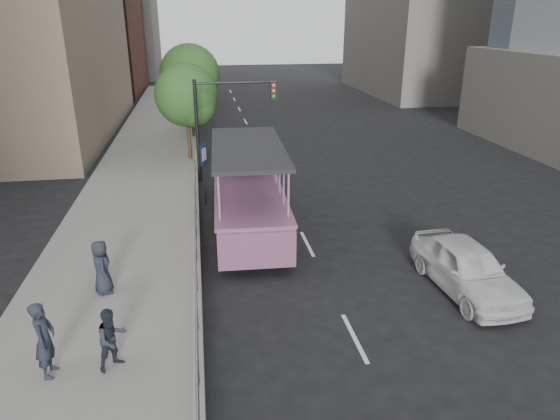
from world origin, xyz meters
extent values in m
plane|color=black|center=(0.00, 0.00, 0.00)|extent=(160.00, 160.00, 0.00)
cube|color=gray|center=(-5.75, 10.00, 0.15)|extent=(5.50, 80.00, 0.30)
cube|color=#9B9B96|center=(-3.12, 2.00, 0.48)|extent=(0.24, 30.00, 0.36)
cylinder|color=silver|center=(-3.12, -4.00, 1.01)|extent=(0.07, 0.07, 0.70)
cylinder|color=silver|center=(-3.12, -2.00, 1.01)|extent=(0.07, 0.07, 0.70)
cylinder|color=silver|center=(-3.12, 0.00, 1.01)|extent=(0.07, 0.07, 0.70)
cylinder|color=silver|center=(-3.12, 2.00, 1.01)|extent=(0.07, 0.07, 0.70)
cylinder|color=silver|center=(-3.12, 4.00, 1.01)|extent=(0.07, 0.07, 0.70)
cylinder|color=silver|center=(-3.12, 6.00, 1.01)|extent=(0.07, 0.07, 0.70)
cylinder|color=silver|center=(-3.12, 8.00, 1.01)|extent=(0.07, 0.07, 0.70)
cylinder|color=silver|center=(-3.12, 10.00, 1.01)|extent=(0.07, 0.07, 0.70)
cylinder|color=silver|center=(-3.12, 12.00, 1.01)|extent=(0.07, 0.07, 0.70)
cylinder|color=silver|center=(-3.12, 2.00, 1.01)|extent=(0.06, 22.00, 0.06)
cylinder|color=silver|center=(-3.12, 2.00, 1.34)|extent=(0.06, 22.00, 0.06)
cylinder|color=black|center=(-2.24, 3.01, 0.45)|extent=(0.39, 0.92, 0.91)
cylinder|color=black|center=(-0.02, 2.93, 0.45)|extent=(0.39, 0.92, 0.91)
cylinder|color=black|center=(-2.13, 5.84, 0.45)|extent=(0.39, 0.92, 0.91)
cylinder|color=black|center=(0.09, 5.75, 0.45)|extent=(0.39, 0.92, 0.91)
cylinder|color=black|center=(-2.02, 8.67, 0.45)|extent=(0.39, 0.92, 0.91)
cylinder|color=black|center=(0.20, 8.58, 0.45)|extent=(0.39, 0.92, 0.91)
cube|color=#BC77B1|center=(-1.01, 6.00, 1.04)|extent=(2.85, 8.38, 1.26)
cube|color=#BC77B1|center=(-0.82, 10.85, 1.29)|extent=(2.56, 2.24, 1.58)
cylinder|color=#BC77B1|center=(-0.79, 11.71, 1.59)|extent=(2.40, 0.80, 2.38)
cube|color=#884F71|center=(-1.18, 1.71, 1.04)|extent=(2.54, 0.45, 1.26)
cube|color=#884F71|center=(-1.01, 6.00, 1.73)|extent=(2.98, 8.69, 0.12)
cube|color=#232325|center=(-1.03, 5.60, 3.43)|extent=(2.94, 6.77, 0.14)
cube|color=#9FB1BC|center=(-0.89, 9.08, 2.35)|extent=(2.33, 0.30, 1.06)
cube|color=#BC77B1|center=(-0.87, 9.54, 2.04)|extent=(2.26, 1.10, 0.51)
imported|color=silver|center=(5.15, -0.10, 0.79)|extent=(2.14, 4.72, 1.57)
imported|color=#232934|center=(-6.51, -2.61, 1.24)|extent=(0.47, 0.70, 1.89)
imported|color=#232934|center=(-5.07, -2.57, 1.07)|extent=(0.95, 0.93, 1.55)
imported|color=#232934|center=(-5.87, 1.04, 1.14)|extent=(0.74, 0.93, 1.67)
cylinder|color=black|center=(-2.68, 8.98, 1.28)|extent=(0.08, 0.08, 2.55)
cube|color=navy|center=(-2.68, 8.98, 2.35)|extent=(0.28, 0.58, 0.92)
cube|color=silver|center=(-2.65, 8.98, 2.35)|extent=(0.18, 0.38, 0.56)
cylinder|color=black|center=(-2.90, 12.50, 2.60)|extent=(0.18, 0.18, 5.20)
cylinder|color=black|center=(-0.90, 12.50, 5.00)|extent=(4.20, 0.12, 0.12)
cube|color=black|center=(1.00, 12.50, 4.55)|extent=(0.28, 0.22, 0.85)
sphere|color=red|center=(1.00, 12.37, 4.85)|extent=(0.16, 0.16, 0.16)
cylinder|color=#382719|center=(-3.40, 16.00, 1.54)|extent=(0.22, 0.22, 3.08)
sphere|color=#2B5923|center=(-3.40, 16.00, 3.96)|extent=(3.52, 3.52, 3.52)
sphere|color=#2B5923|center=(-3.00, 15.70, 3.41)|extent=(2.42, 2.42, 2.42)
cylinder|color=#382719|center=(-3.20, 22.00, 1.74)|extent=(0.22, 0.22, 3.47)
sphere|color=#2B5923|center=(-3.20, 22.00, 4.46)|extent=(3.97, 3.97, 3.97)
sphere|color=#2B5923|center=(-2.80, 21.70, 3.84)|extent=(2.73, 2.73, 2.73)
cube|color=slate|center=(-16.00, 64.00, 10.00)|extent=(16.00, 14.00, 20.00)
camera|label=1|loc=(-2.78, -12.75, 8.03)|focal=32.00mm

